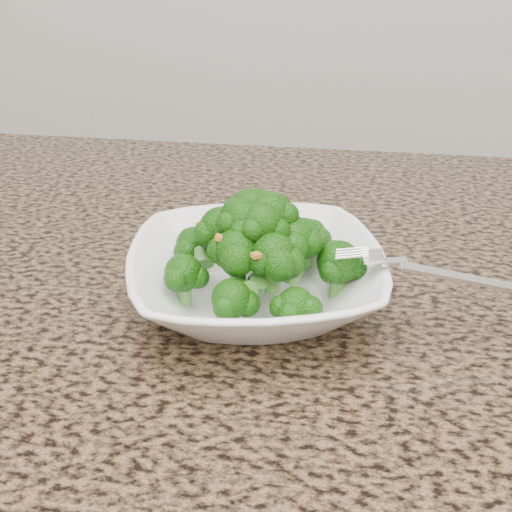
# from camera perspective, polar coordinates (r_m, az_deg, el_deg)

# --- Properties ---
(granite_counter) EXTENTS (1.64, 1.04, 0.03)m
(granite_counter) POSITION_cam_1_polar(r_m,az_deg,el_deg) (0.56, -6.99, -8.00)
(granite_counter) COLOR brown
(granite_counter) RESTS_ON cabinet
(bowl) EXTENTS (0.27, 0.27, 0.06)m
(bowl) POSITION_cam_1_polar(r_m,az_deg,el_deg) (0.57, 0.00, -1.97)
(bowl) COLOR white
(bowl) RESTS_ON granite_counter
(broccoli_pile) EXTENTS (0.20, 0.20, 0.07)m
(broccoli_pile) POSITION_cam_1_polar(r_m,az_deg,el_deg) (0.55, 0.00, 3.71)
(broccoli_pile) COLOR #185509
(broccoli_pile) RESTS_ON bowl
(garlic_topping) EXTENTS (0.12, 0.12, 0.01)m
(garlic_topping) POSITION_cam_1_polar(r_m,az_deg,el_deg) (0.53, 0.00, 7.40)
(garlic_topping) COLOR #BC762D
(garlic_topping) RESTS_ON broccoli_pile
(fork) EXTENTS (0.18, 0.05, 0.01)m
(fork) POSITION_cam_1_polar(r_m,az_deg,el_deg) (0.54, 12.58, -0.52)
(fork) COLOR silver
(fork) RESTS_ON bowl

